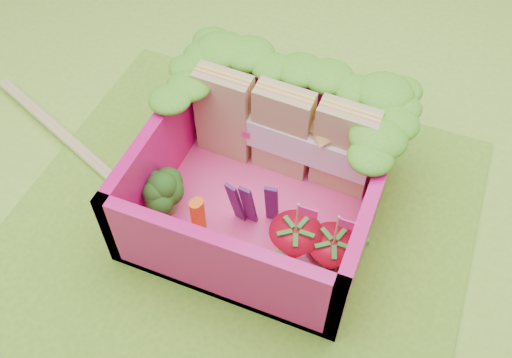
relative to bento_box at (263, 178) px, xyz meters
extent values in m
plane|color=#91C136|center=(-0.08, -0.26, -0.31)|extent=(14.00, 14.00, 0.00)
cube|color=#68AE27|center=(-0.08, -0.26, -0.29)|extent=(2.60, 2.60, 0.03)
cube|color=#FE408F|center=(0.00, 0.00, -0.25)|extent=(1.30, 1.30, 0.05)
cube|color=#DA1273|center=(0.00, 0.61, 0.00)|extent=(1.30, 0.07, 0.55)
cube|color=#DA1273|center=(0.00, -0.61, 0.00)|extent=(1.30, 0.07, 0.55)
cube|color=#DA1273|center=(-0.61, 0.00, 0.00)|extent=(0.07, 1.30, 0.55)
cube|color=#DA1273|center=(0.61, 0.00, 0.00)|extent=(0.07, 1.30, 0.55)
ellipsoid|color=#32951B|center=(-0.50, 0.58, 0.33)|extent=(0.30, 0.30, 0.11)
ellipsoid|color=#32951B|center=(-0.33, 0.58, 0.33)|extent=(0.30, 0.30, 0.11)
ellipsoid|color=#32951B|center=(-0.17, 0.58, 0.33)|extent=(0.30, 0.30, 0.11)
ellipsoid|color=#32951B|center=(0.00, 0.58, 0.33)|extent=(0.30, 0.30, 0.11)
ellipsoid|color=#32951B|center=(0.17, 0.58, 0.33)|extent=(0.30, 0.30, 0.11)
ellipsoid|color=#32951B|center=(0.33, 0.58, 0.33)|extent=(0.30, 0.30, 0.11)
ellipsoid|color=#32951B|center=(0.50, 0.58, 0.33)|extent=(0.30, 0.30, 0.11)
ellipsoid|color=#32951B|center=(-0.58, 0.10, 0.33)|extent=(0.27, 0.27, 0.10)
ellipsoid|color=#32951B|center=(-0.58, 0.24, 0.33)|extent=(0.27, 0.27, 0.10)
ellipsoid|color=#32951B|center=(-0.58, 0.38, 0.33)|extent=(0.27, 0.27, 0.10)
ellipsoid|color=#32951B|center=(-0.58, 0.52, 0.33)|extent=(0.27, 0.27, 0.10)
ellipsoid|color=#32951B|center=(-0.58, 0.66, 0.33)|extent=(0.27, 0.27, 0.10)
ellipsoid|color=#32951B|center=(0.58, 0.10, 0.33)|extent=(0.27, 0.27, 0.10)
ellipsoid|color=#32951B|center=(0.58, 0.24, 0.33)|extent=(0.27, 0.27, 0.10)
ellipsoid|color=#32951B|center=(0.58, 0.38, 0.33)|extent=(0.27, 0.27, 0.10)
ellipsoid|color=#32951B|center=(0.58, 0.52, 0.33)|extent=(0.27, 0.27, 0.10)
ellipsoid|color=#32951B|center=(0.58, 0.66, 0.33)|extent=(0.27, 0.27, 0.10)
cube|color=tan|center=(-0.37, 0.32, 0.08)|extent=(0.35, 0.17, 0.60)
cube|color=tan|center=(0.00, 0.32, 0.08)|extent=(0.35, 0.17, 0.60)
cube|color=tan|center=(0.37, 0.32, 0.08)|extent=(0.35, 0.17, 0.60)
cube|color=white|center=(0.00, 0.32, 0.05)|extent=(1.10, 0.23, 0.20)
cylinder|color=#699648|center=(-0.50, -0.25, -0.16)|extent=(0.12, 0.12, 0.14)
ellipsoid|color=#1E5416|center=(-0.50, -0.25, -0.03)|extent=(0.33, 0.33, 0.12)
cylinder|color=orange|center=(-0.27, -0.31, -0.10)|extent=(0.07, 0.07, 0.24)
cylinder|color=orange|center=(-0.27, -0.29, -0.10)|extent=(0.07, 0.07, 0.24)
cube|color=#411958|center=(-0.09, -0.19, -0.04)|extent=(0.07, 0.04, 0.38)
cube|color=#411958|center=(-0.02, -0.18, -0.04)|extent=(0.07, 0.03, 0.38)
cube|color=#411958|center=(0.10, -0.12, -0.04)|extent=(0.07, 0.03, 0.38)
cone|color=red|center=(0.30, -0.30, -0.09)|extent=(0.28, 0.28, 0.28)
cylinder|color=tan|center=(0.30, -0.30, 0.17)|extent=(0.01, 0.01, 0.24)
cube|color=#F82987|center=(0.35, -0.30, 0.25)|extent=(0.10, 0.01, 0.06)
cone|color=red|center=(0.50, -0.29, -0.09)|extent=(0.27, 0.27, 0.27)
cylinder|color=tan|center=(0.50, -0.29, 0.17)|extent=(0.01, 0.01, 0.24)
cube|color=#F82987|center=(0.55, -0.29, 0.25)|extent=(0.10, 0.01, 0.06)
cube|color=green|center=(0.50, -0.08, -0.20)|extent=(0.33, 0.17, 0.05)
cube|color=green|center=(0.50, -0.29, -0.20)|extent=(0.30, 0.24, 0.05)
cube|color=green|center=(0.16, -0.39, -0.20)|extent=(0.29, 0.26, 0.05)
cube|color=#E8C57F|center=(-1.06, -0.13, -0.25)|extent=(2.21, 0.92, 0.04)
cube|color=#E8C57F|center=(-1.00, -0.11, -0.25)|extent=(2.21, 0.92, 0.04)
camera|label=1|loc=(0.70, -1.86, 2.51)|focal=40.00mm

